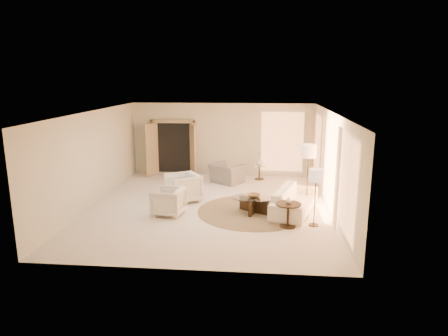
# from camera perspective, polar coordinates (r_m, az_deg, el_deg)

# --- Properties ---
(room) EXTENTS (7.04, 8.04, 2.83)m
(room) POSITION_cam_1_polar(r_m,az_deg,el_deg) (11.58, -2.15, 1.04)
(room) COLOR silver
(room) RESTS_ON ground
(windows_right) EXTENTS (0.10, 6.40, 2.40)m
(windows_right) POSITION_cam_1_polar(r_m,az_deg,el_deg) (11.76, 14.83, 0.56)
(windows_right) COLOR #FFA866
(windows_right) RESTS_ON room
(window_back_corner) EXTENTS (1.70, 0.10, 2.40)m
(window_back_corner) POSITION_cam_1_polar(r_m,az_deg,el_deg) (15.40, 8.30, 3.70)
(window_back_corner) COLOR #FFA866
(window_back_corner) RESTS_ON room
(curtains_right) EXTENTS (0.06, 5.20, 2.60)m
(curtains_right) POSITION_cam_1_polar(r_m,az_deg,el_deg) (12.63, 13.94, 1.21)
(curtains_right) COLOR tan
(curtains_right) RESTS_ON room
(french_doors) EXTENTS (1.95, 0.66, 2.16)m
(french_doors) POSITION_cam_1_polar(r_m,az_deg,el_deg) (15.67, -7.25, 2.84)
(french_doors) COLOR tan
(french_doors) RESTS_ON room
(area_rug) EXTENTS (3.17, 3.17, 0.01)m
(area_rug) POSITION_cam_1_polar(r_m,az_deg,el_deg) (11.55, 4.11, -6.19)
(area_rug) COLOR #443522
(area_rug) RESTS_ON room
(sofa) EXTENTS (1.58, 2.53, 0.69)m
(sofa) POSITION_cam_1_polar(r_m,az_deg,el_deg) (11.60, 10.06, -4.51)
(sofa) COLOR white
(sofa) RESTS_ON room
(armchair_left) EXTENTS (1.23, 1.25, 0.95)m
(armchair_left) POSITION_cam_1_polar(r_m,az_deg,el_deg) (12.37, -5.87, -2.64)
(armchair_left) COLOR white
(armchair_left) RESTS_ON room
(armchair_right) EXTENTS (0.87, 0.91, 0.83)m
(armchair_right) POSITION_cam_1_polar(r_m,az_deg,el_deg) (11.27, -7.91, -4.58)
(armchair_right) COLOR white
(armchair_right) RESTS_ON room
(accent_chair) EXTENTS (1.29, 1.19, 0.94)m
(accent_chair) POSITION_cam_1_polar(r_m,az_deg,el_deg) (14.46, 0.40, -0.32)
(accent_chair) COLOR gray
(accent_chair) RESTS_ON room
(coffee_table) EXTENTS (1.63, 1.63, 0.46)m
(coffee_table) POSITION_cam_1_polar(r_m,az_deg,el_deg) (11.40, 4.28, -4.96)
(coffee_table) COLOR black
(coffee_table) RESTS_ON room
(end_table) EXTENTS (0.66, 0.66, 0.63)m
(end_table) POSITION_cam_1_polar(r_m,az_deg,el_deg) (10.39, 9.15, -6.07)
(end_table) COLOR black
(end_table) RESTS_ON room
(side_table) EXTENTS (0.47, 0.47, 0.54)m
(side_table) POSITION_cam_1_polar(r_m,az_deg,el_deg) (15.04, 5.07, -0.41)
(side_table) COLOR #30251C
(side_table) RESTS_ON room
(floor_lamp_near) EXTENTS (0.45, 0.45, 1.84)m
(floor_lamp_near) POSITION_cam_1_polar(r_m,az_deg,el_deg) (11.99, 12.02, 1.99)
(floor_lamp_near) COLOR #30251C
(floor_lamp_near) RESTS_ON room
(floor_lamp_far) EXTENTS (0.37, 0.37, 1.51)m
(floor_lamp_far) POSITION_cam_1_polar(r_m,az_deg,el_deg) (10.36, 13.02, -1.37)
(floor_lamp_far) COLOR #30251C
(floor_lamp_far) RESTS_ON room
(bowl) EXTENTS (0.46, 0.46, 0.09)m
(bowl) POSITION_cam_1_polar(r_m,az_deg,el_deg) (11.34, 4.30, -3.94)
(bowl) COLOR brown
(bowl) RESTS_ON coffee_table
(end_vase) EXTENTS (0.19, 0.19, 0.18)m
(end_vase) POSITION_cam_1_polar(r_m,az_deg,el_deg) (10.30, 9.20, -4.59)
(end_vase) COLOR silver
(end_vase) RESTS_ON end_table
(side_vase) EXTENTS (0.32, 0.32, 0.27)m
(side_vase) POSITION_cam_1_polar(r_m,az_deg,el_deg) (14.96, 5.10, 0.89)
(side_vase) COLOR silver
(side_vase) RESTS_ON side_table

